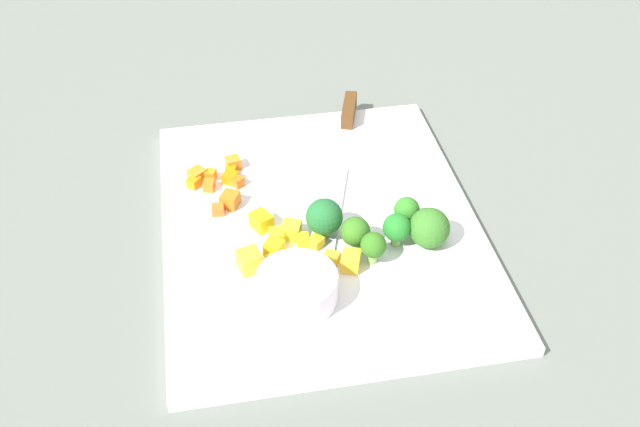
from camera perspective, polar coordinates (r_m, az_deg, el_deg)
name	(u,v)px	position (r m, az deg, el deg)	size (l,w,h in m)	color
ground_plane	(320,229)	(0.81, 0.00, -1.18)	(4.00, 4.00, 0.00)	slate
cutting_board	(320,225)	(0.81, 0.00, -0.86)	(0.43, 0.34, 0.01)	white
prep_bowl	(297,287)	(0.71, -1.79, -5.76)	(0.08, 0.08, 0.03)	white
chef_knife	(344,142)	(0.91, 1.84, 5.56)	(0.31, 0.11, 0.02)	silver
carrot_dice_0	(233,163)	(0.88, -6.75, 3.92)	(0.02, 0.02, 0.01)	orange
carrot_dice_1	(211,175)	(0.87, -8.49, 2.99)	(0.01, 0.01, 0.01)	orange
carrot_dice_2	(230,200)	(0.83, -7.00, 1.06)	(0.02, 0.02, 0.02)	orange
carrot_dice_3	(194,182)	(0.86, -9.76, 2.40)	(0.01, 0.01, 0.01)	orange
carrot_dice_4	(230,178)	(0.86, -6.96, 2.77)	(0.02, 0.02, 0.01)	orange
carrot_dice_5	(197,175)	(0.87, -9.51, 3.00)	(0.02, 0.02, 0.01)	orange
carrot_dice_6	(237,182)	(0.86, -6.44, 2.47)	(0.01, 0.01, 0.01)	orange
carrot_dice_7	(218,210)	(0.82, -7.93, 0.30)	(0.01, 0.01, 0.01)	orange
carrot_dice_8	(209,185)	(0.85, -8.62, 2.18)	(0.01, 0.01, 0.01)	orange
carrot_dice_9	(231,170)	(0.88, -6.93, 3.37)	(0.01, 0.01, 0.01)	orange
pepper_dice_0	(275,261)	(0.75, -3.55, -3.69)	(0.01, 0.01, 0.01)	yellow
pepper_dice_1	(250,261)	(0.75, -5.48, -3.67)	(0.02, 0.02, 0.02)	yellow
pepper_dice_2	(262,223)	(0.79, -4.54, -0.76)	(0.02, 0.02, 0.02)	yellow
pepper_dice_3	(303,241)	(0.77, -1.32, -2.15)	(0.01, 0.01, 0.01)	yellow
pepper_dice_4	(316,243)	(0.77, -0.32, -2.33)	(0.01, 0.01, 0.01)	yellow
pepper_dice_5	(330,258)	(0.75, 0.80, -3.47)	(0.02, 0.01, 0.01)	yellow
pepper_dice_6	(291,230)	(0.78, -2.24, -1.31)	(0.02, 0.02, 0.02)	yellow
pepper_dice_7	(351,261)	(0.75, 2.41, -3.70)	(0.02, 0.02, 0.02)	yellow
pepper_dice_8	(274,248)	(0.76, -3.58, -2.65)	(0.02, 0.02, 0.01)	yellow
pepper_dice_9	(276,236)	(0.78, -3.41, -1.75)	(0.02, 0.02, 0.01)	yellow
broccoli_floret_0	(397,228)	(0.77, 5.99, -1.13)	(0.03, 0.03, 0.04)	#8FB25B
broccoli_floret_1	(429,228)	(0.77, 8.49, -1.14)	(0.04, 0.04, 0.04)	#8DBE5B
broccoli_floret_2	(355,232)	(0.77, 2.77, -1.44)	(0.03, 0.03, 0.03)	#91B158
broccoli_floret_3	(322,218)	(0.77, 0.19, -0.32)	(0.04, 0.04, 0.05)	#90AC5B
broccoli_floret_4	(373,246)	(0.74, 4.17, -2.51)	(0.03, 0.03, 0.04)	#89BA62
broccoli_floret_5	(407,210)	(0.79, 6.75, 0.26)	(0.03, 0.03, 0.04)	#96BD5B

